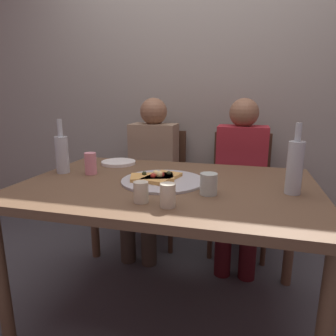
{
  "coord_description": "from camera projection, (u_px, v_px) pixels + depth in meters",
  "views": [
    {
      "loc": [
        0.38,
        -1.41,
        1.18
      ],
      "look_at": [
        -0.03,
        0.11,
        0.8
      ],
      "focal_mm": 31.99,
      "sensor_mm": 36.0,
      "label": 1
    }
  ],
  "objects": [
    {
      "name": "wine_bottle",
      "position": [
        295.0,
        166.0,
        1.33
      ],
      "size": [
        0.07,
        0.07,
        0.32
      ],
      "color": "#B2BCC1",
      "rests_on": "dining_table"
    },
    {
      "name": "chair_right",
      "position": [
        240.0,
        184.0,
        2.33
      ],
      "size": [
        0.44,
        0.44,
        0.9
      ],
      "rotation": [
        0.0,
        0.0,
        3.14
      ],
      "color": "#472D1E",
      "rests_on": "ground_plane"
    },
    {
      "name": "guest_in_beanie",
      "position": [
        240.0,
        173.0,
        2.16
      ],
      "size": [
        0.36,
        0.56,
        1.17
      ],
      "rotation": [
        0.0,
        0.0,
        3.14
      ],
      "color": "maroon",
      "rests_on": "ground_plane"
    },
    {
      "name": "guest_in_sweater",
      "position": [
        151.0,
        167.0,
        2.33
      ],
      "size": [
        0.36,
        0.56,
        1.17
      ],
      "rotation": [
        0.0,
        0.0,
        3.14
      ],
      "color": "#937A60",
      "rests_on": "ground_plane"
    },
    {
      "name": "pizza_slice_last",
      "position": [
        161.0,
        177.0,
        1.54
      ],
      "size": [
        0.18,
        0.25,
        0.05
      ],
      "color": "tan",
      "rests_on": "pizza_tray"
    },
    {
      "name": "plate_stack",
      "position": [
        119.0,
        163.0,
        1.94
      ],
      "size": [
        0.22,
        0.22,
        0.02
      ],
      "primitive_type": "cylinder",
      "color": "white",
      "rests_on": "dining_table"
    },
    {
      "name": "back_wall",
      "position": [
        203.0,
        81.0,
        2.48
      ],
      "size": [
        6.0,
        0.1,
        2.6
      ],
      "primitive_type": "cube",
      "color": "gray",
      "rests_on": "ground_plane"
    },
    {
      "name": "wine_glass",
      "position": [
        168.0,
        195.0,
        1.19
      ],
      "size": [
        0.06,
        0.06,
        0.1
      ],
      "primitive_type": "cylinder",
      "color": "beige",
      "rests_on": "dining_table"
    },
    {
      "name": "chair_left",
      "position": [
        156.0,
        178.0,
        2.5
      ],
      "size": [
        0.44,
        0.44,
        0.9
      ],
      "rotation": [
        0.0,
        0.0,
        3.14
      ],
      "color": "#472D1E",
      "rests_on": "ground_plane"
    },
    {
      "name": "pizza_tray",
      "position": [
        163.0,
        181.0,
        1.54
      ],
      "size": [
        0.43,
        0.43,
        0.01
      ],
      "primitive_type": "cylinder",
      "color": "#ADADB2",
      "rests_on": "dining_table"
    },
    {
      "name": "tumbler_near",
      "position": [
        209.0,
        184.0,
        1.34
      ],
      "size": [
        0.08,
        0.08,
        0.1
      ],
      "primitive_type": "cylinder",
      "color": "#B7C6BC",
      "rests_on": "dining_table"
    },
    {
      "name": "beer_bottle",
      "position": [
        62.0,
        153.0,
        1.7
      ],
      "size": [
        0.07,
        0.07,
        0.31
      ],
      "color": "#B2BCC1",
      "rests_on": "dining_table"
    },
    {
      "name": "pizza_slice_extra",
      "position": [
        153.0,
        177.0,
        1.55
      ],
      "size": [
        0.25,
        0.19,
        0.05
      ],
      "color": "tan",
      "rests_on": "pizza_tray"
    },
    {
      "name": "tumbler_far",
      "position": [
        141.0,
        192.0,
        1.24
      ],
      "size": [
        0.06,
        0.06,
        0.09
      ],
      "primitive_type": "cylinder",
      "color": "beige",
      "rests_on": "dining_table"
    },
    {
      "name": "ground_plane",
      "position": [
        168.0,
        310.0,
        1.7
      ],
      "size": [
        8.0,
        8.0,
        0.0
      ],
      "primitive_type": "plane",
      "color": "#424247"
    },
    {
      "name": "soda_can",
      "position": [
        91.0,
        163.0,
        1.68
      ],
      "size": [
        0.07,
        0.07,
        0.12
      ],
      "primitive_type": "cylinder",
      "color": "pink",
      "rests_on": "dining_table"
    },
    {
      "name": "dining_table",
      "position": [
        168.0,
        197.0,
        1.54
      ],
      "size": [
        1.47,
        0.99,
        0.75
      ],
      "color": "brown",
      "rests_on": "ground_plane"
    }
  ]
}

